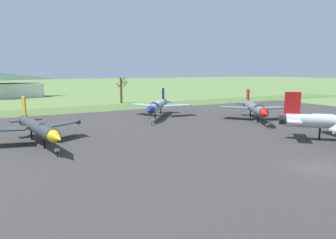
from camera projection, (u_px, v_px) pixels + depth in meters
name	position (u px, v px, depth m)	size (l,w,h in m)	color
ground_plane	(317.00, 169.00, 26.76)	(600.00, 600.00, 0.00)	#607F42
asphalt_apron	(203.00, 134.00, 41.38)	(91.25, 56.46, 0.05)	#383533
grass_verge_strip	(115.00, 107.00, 70.94)	(151.25, 12.00, 0.06)	#506C34
jet_fighter_front_right	(255.00, 108.00, 52.12)	(11.23, 14.14, 4.91)	#565B60
info_placard_front_right	(268.00, 125.00, 44.30)	(0.63, 0.36, 0.93)	black
jet_fighter_rear_center	(158.00, 106.00, 55.78)	(12.08, 13.33, 4.90)	#8EA3B2
info_placard_rear_center	(152.00, 122.00, 47.42)	(0.58, 0.39, 0.99)	black
jet_fighter_rear_left	(38.00, 127.00, 35.02)	(11.27, 15.06, 5.12)	#33383D
info_placard_rear_left	(57.00, 152.00, 30.10)	(0.47, 0.23, 0.92)	black
bare_tree_right_of_center	(121.00, 89.00, 80.19)	(3.00, 3.00, 6.63)	brown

